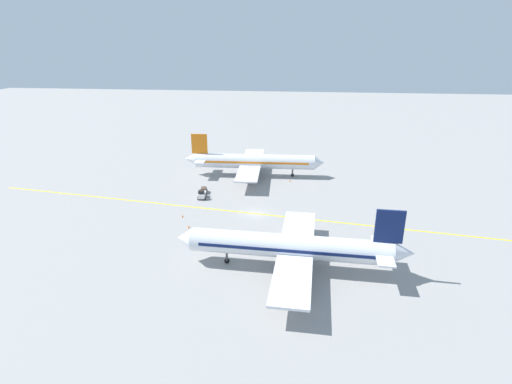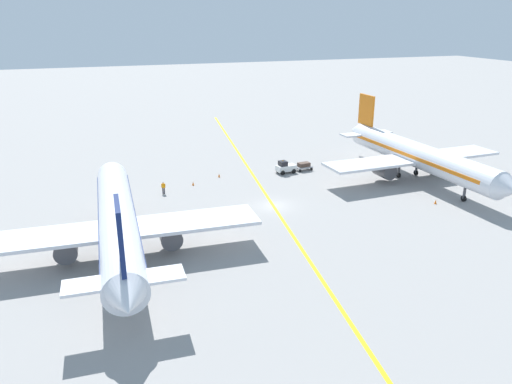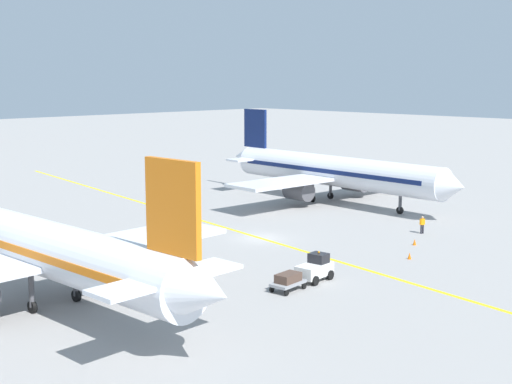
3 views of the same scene
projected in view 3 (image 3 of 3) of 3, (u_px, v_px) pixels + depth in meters
The scene contains 10 objects.
ground_plane at pixel (261, 238), 65.92m from camera, with size 400.00×400.00×0.00m, color gray.
apron_yellow_centreline at pixel (261, 238), 65.92m from camera, with size 0.40×120.00×0.01m, color yellow.
airplane_at_gate at pixel (40, 248), 46.63m from camera, with size 28.17×35.49×10.60m.
airplane_adjacent_stand at pixel (332, 171), 84.46m from camera, with size 28.20×35.51×10.60m.
baggage_tug_white at pixel (315, 268), 52.13m from camera, with size 3.14×2.03×2.11m.
baggage_cart_trailing at pixel (288, 280), 49.63m from camera, with size 2.74×1.67×1.24m.
ground_crew_worker at pixel (422, 224), 67.80m from camera, with size 0.53×0.36×1.68m.
traffic_cone_near_nose at pixel (26, 262), 56.44m from camera, with size 0.32×0.32×0.55m, color orange.
traffic_cone_mid_apron at pixel (410, 256), 58.33m from camera, with size 0.32×0.32×0.55m, color orange.
traffic_cone_by_wingtip at pixel (415, 242), 63.22m from camera, with size 0.32×0.32×0.55m, color orange.
Camera 3 is at (-45.55, -45.52, 14.72)m, focal length 50.00 mm.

